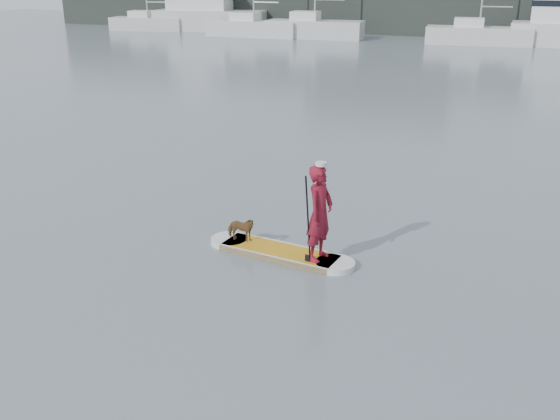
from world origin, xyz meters
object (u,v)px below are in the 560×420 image
at_px(sailboat_a, 147,23).
at_px(sailboat_c, 314,28).
at_px(paddler, 320,213).
at_px(sailboat_d, 478,33).
at_px(motor_yacht_b, 206,9).
at_px(dog, 241,229).
at_px(sailboat_b, 253,27).
at_px(paddleboard, 280,252).

bearing_deg(sailboat_a, sailboat_c, -14.71).
bearing_deg(paddler, sailboat_c, 27.76).
bearing_deg(sailboat_c, paddler, -75.63).
bearing_deg(sailboat_d, motor_yacht_b, 168.71).
distance_m(dog, sailboat_a, 53.16).
xyz_separation_m(sailboat_b, sailboat_d, (19.21, 0.91, -0.02)).
bearing_deg(sailboat_a, dog, -65.35).
bearing_deg(sailboat_b, paddler, -63.65).
relative_size(sailboat_a, motor_yacht_b, 0.95).
xyz_separation_m(paddleboard, sailboat_b, (-19.45, 41.66, 0.81)).
distance_m(sailboat_c, motor_yacht_b, 12.70).
height_order(sailboat_a, sailboat_c, sailboat_c).
relative_size(sailboat_a, sailboat_c, 0.88).
height_order(sailboat_b, motor_yacht_b, sailboat_b).
height_order(sailboat_b, sailboat_d, sailboat_b).
bearing_deg(motor_yacht_b, dog, -68.62).
bearing_deg(paddleboard, paddler, -0.00).
xyz_separation_m(dog, motor_yacht_b, (-25.25, 45.23, 1.61)).
height_order(paddleboard, sailboat_b, sailboat_b).
bearing_deg(paddleboard, sailboat_c, 114.50).
bearing_deg(sailboat_c, paddleboard, -76.67).
relative_size(paddler, sailboat_b, 0.16).
xyz_separation_m(paddleboard, motor_yacht_b, (-26.19, 45.33, 1.94)).
bearing_deg(dog, sailboat_b, 20.09).
bearing_deg(dog, paddler, -100.15).
relative_size(paddler, sailboat_d, 0.16).
height_order(sailboat_c, motor_yacht_b, sailboat_c).
relative_size(sailboat_a, sailboat_b, 0.84).
relative_size(paddleboard, sailboat_a, 0.31).
xyz_separation_m(paddleboard, sailboat_d, (-0.24, 42.56, 0.80)).
bearing_deg(dog, paddleboard, -100.15).
bearing_deg(sailboat_b, sailboat_a, 172.07).
distance_m(paddleboard, paddler, 1.36).
height_order(paddleboard, sailboat_d, sailboat_d).
bearing_deg(sailboat_d, paddleboard, -94.89).
relative_size(dog, sailboat_a, 0.06).
bearing_deg(sailboat_c, sailboat_d, -3.46).
height_order(dog, sailboat_d, sailboat_d).
distance_m(sailboat_a, motor_yacht_b, 5.97).
bearing_deg(sailboat_d, sailboat_a, 173.18).
height_order(paddleboard, paddler, paddler).
distance_m(sailboat_b, sailboat_c, 5.54).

